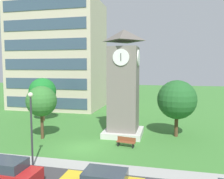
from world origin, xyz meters
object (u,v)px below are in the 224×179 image
object	(u,v)px
street_lamp	(31,121)
tree_streetside	(177,100)
park_bench	(126,142)
tree_by_building	(41,101)
parked_car_red	(4,172)
clock_tower	(124,89)
tree_near_tower	(43,91)

from	to	relation	value
street_lamp	tree_streetside	xyz separation A→B (m)	(10.88, 10.37, 0.50)
park_bench	tree_by_building	xyz separation A→B (m)	(-8.99, 0.53, 3.48)
park_bench	parked_car_red	size ratio (longest dim) A/B	0.39
clock_tower	parked_car_red	xyz separation A→B (m)	(-5.38, -12.54, -4.30)
street_lamp	tree_streetside	bearing A→B (deg)	43.63
tree_streetside	tree_by_building	size ratio (longest dim) A/B	1.10
clock_tower	street_lamp	distance (m)	11.06
tree_near_tower	tree_by_building	distance (m)	8.46
tree_near_tower	parked_car_red	size ratio (longest dim) A/B	1.28
clock_tower	tree_by_building	distance (m)	8.76
tree_by_building	tree_near_tower	bearing A→B (deg)	118.79
tree_near_tower	parked_car_red	world-z (taller)	tree_near_tower
street_lamp	parked_car_red	size ratio (longest dim) A/B	1.20
street_lamp	park_bench	bearing A→B (deg)	44.03
street_lamp	tree_by_building	world-z (taller)	street_lamp
clock_tower	tree_streetside	distance (m)	5.82
tree_by_building	tree_streetside	bearing A→B (deg)	15.91
parked_car_red	clock_tower	bearing A→B (deg)	66.77
tree_near_tower	tree_streetside	xyz separation A→B (m)	(17.81, -3.50, -0.14)
clock_tower	tree_streetside	size ratio (longest dim) A/B	1.88
street_lamp	tree_near_tower	size ratio (longest dim) A/B	0.93
tree_near_tower	clock_tower	bearing A→B (deg)	-19.33
street_lamp	tree_near_tower	distance (m)	15.52
clock_tower	park_bench	distance (m)	6.04
tree_by_building	street_lamp	bearing A→B (deg)	-66.11
park_bench	street_lamp	world-z (taller)	street_lamp
park_bench	tree_by_building	world-z (taller)	tree_by_building
clock_tower	street_lamp	size ratio (longest dim) A/B	2.04
tree_streetside	parked_car_red	bearing A→B (deg)	-129.69
park_bench	tree_near_tower	world-z (taller)	tree_near_tower
tree_near_tower	tree_by_building	size ratio (longest dim) A/B	1.09
tree_near_tower	tree_by_building	xyz separation A→B (m)	(4.07, -7.42, -0.20)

